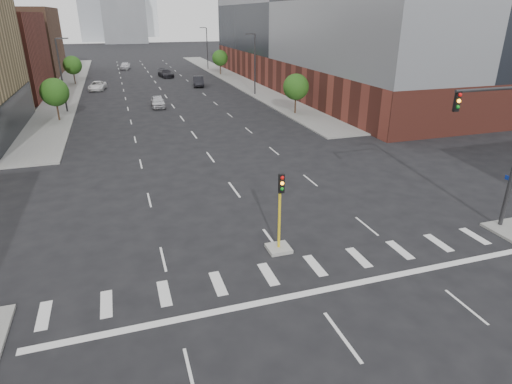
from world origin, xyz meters
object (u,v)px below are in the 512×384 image
car_far_left (97,86)px  car_distant (125,66)px  car_near_left (158,102)px  car_mid_right (198,81)px  mast_arm_signal (509,135)px  car_deep_right (166,73)px  median_traffic_signal (279,234)px

car_far_left → car_distant: size_ratio=1.05×
car_near_left → car_far_left: (-8.05, 17.64, -0.06)m
car_mid_right → car_distant: bearing=119.0°
mast_arm_signal → car_mid_right: bearing=95.7°
car_mid_right → car_distant: size_ratio=1.04×
car_far_left → car_deep_right: bearing=53.7°
median_traffic_signal → mast_arm_signal: (12.61, -1.47, 4.67)m
median_traffic_signal → mast_arm_signal: bearing=-6.6°
car_mid_right → car_far_left: size_ratio=0.99×
car_near_left → car_deep_right: car_deep_right is taller
car_mid_right → car_far_left: bearing=-175.1°
car_distant → car_near_left: bearing=-77.6°
car_near_left → car_mid_right: 18.78m
car_deep_right → car_near_left: bearing=-108.0°
car_near_left → car_far_left: car_near_left is taller
car_distant → car_far_left: bearing=-91.6°
median_traffic_signal → mast_arm_signal: mast_arm_signal is taller
median_traffic_signal → car_near_left: bearing=92.8°
median_traffic_signal → car_far_left: (-10.05, 58.48, -0.26)m
car_near_left → car_mid_right: (8.75, 16.62, 0.06)m
mast_arm_signal → car_near_left: size_ratio=2.01×
mast_arm_signal → car_far_left: mast_arm_signal is taller
car_near_left → car_mid_right: bearing=63.9°
median_traffic_signal → car_near_left: (-2.01, 40.84, -0.20)m
mast_arm_signal → car_distant: 90.56m
car_near_left → car_deep_right: 30.55m
mast_arm_signal → car_distant: bearing=100.9°
car_mid_right → median_traffic_signal: bearing=-88.3°
car_near_left → car_deep_right: bearing=82.8°
car_mid_right → car_near_left: bearing=-109.4°
mast_arm_signal → car_mid_right: size_ratio=1.79×
car_far_left → car_distant: 29.39m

